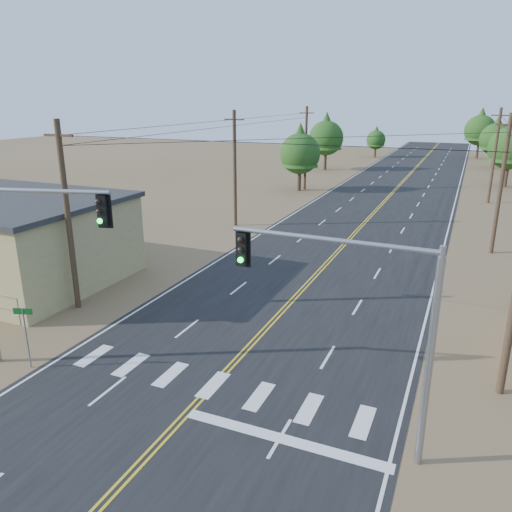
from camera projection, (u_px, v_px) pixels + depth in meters
The scene contains 15 objects.
road at pixel (345, 244), 39.17m from camera, with size 15.00×200.00×0.02m, color black.
utility_pole_left_near at pixel (68, 216), 25.84m from camera, with size 1.80×0.30×10.00m.
utility_pole_left_mid at pixel (235, 168), 43.33m from camera, with size 1.80×0.30×10.00m.
utility_pole_left_far at pixel (306, 148), 60.83m from camera, with size 1.80×0.30×10.00m.
utility_pole_right_mid at pixel (501, 184), 35.41m from camera, with size 1.80×0.30×10.00m.
utility_pole_right_far at pixel (495, 155), 52.91m from camera, with size 1.80×0.30×10.00m.
signal_mast_left at pixel (17, 248), 19.96m from camera, with size 5.74×1.77×7.79m.
signal_mast_right at pixel (368, 311), 15.00m from camera, with size 6.50×0.42×7.13m.
street_sign at pixel (25, 328), 20.71m from camera, with size 0.78×0.28×2.74m.
tree_left_near at pixel (300, 149), 60.10m from camera, with size 4.90×4.90×8.17m.
tree_left_mid at pixel (326, 134), 77.73m from camera, with size 5.36×5.36×8.93m.
tree_left_far at pixel (376, 138), 94.74m from camera, with size 3.56×3.56×5.94m.
tree_right_near at pixel (511, 143), 62.47m from camera, with size 5.37×5.37×8.96m.
tree_right_mid at pixel (496, 136), 79.27m from camera, with size 5.04×5.04×8.40m.
tree_right_far at pixel (481, 127), 92.37m from camera, with size 5.59×5.59×9.32m.
Camera 1 is at (8.47, -7.31, 10.99)m, focal length 35.00 mm.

